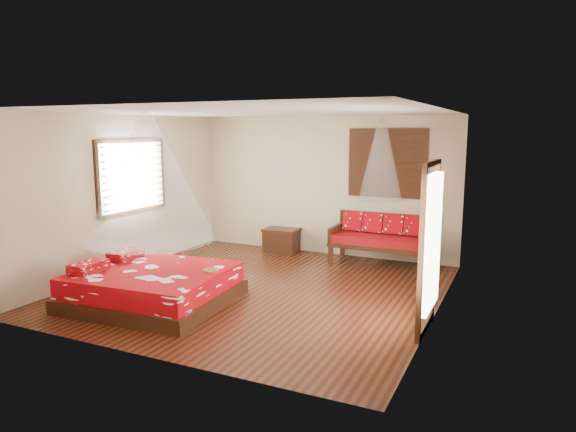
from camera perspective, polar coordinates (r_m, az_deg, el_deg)
The scene contains 10 objects.
room at distance 8.04m, azimuth -3.22°, elevation 1.46°, with size 5.54×5.54×2.84m.
bed at distance 7.90m, azimuth -14.84°, elevation -7.52°, with size 2.29×2.10×0.64m.
daybed at distance 9.91m, azimuth 10.24°, elevation -2.30°, with size 1.81×0.80×0.95m.
storage_chest at distance 10.75m, azimuth -0.73°, elevation -2.69°, with size 0.74×0.56×0.49m.
shutter_panel at distance 10.05m, azimuth 10.97°, elevation 5.78°, with size 1.52×0.06×1.32m.
window_left at distance 9.73m, azimuth -16.89°, elevation 4.25°, with size 0.10×1.74×1.34m.
glazed_door at distance 6.66m, azimuth 15.30°, elevation -3.47°, with size 0.08×1.02×2.16m.
wine_tray at distance 7.56m, azimuth -8.54°, elevation -5.74°, with size 0.23×0.23×0.19m.
mosquito_net_main at distance 7.59m, azimuth -15.23°, elevation 4.08°, with size 1.85×1.85×1.80m, color white.
mosquito_net_daybed at distance 9.59m, azimuth 10.30°, elevation 6.23°, with size 0.80×0.80×1.50m, color white.
Camera 1 is at (3.78, -7.01, 2.53)m, focal length 32.00 mm.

